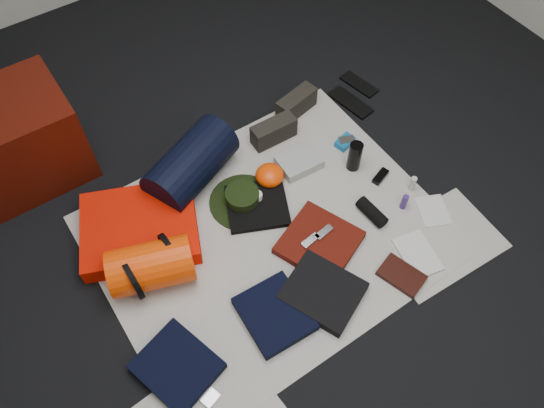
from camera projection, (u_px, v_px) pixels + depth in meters
floor at (269, 235)px, 2.60m from camera, size 4.50×4.50×0.02m
newspaper_mat at (269, 233)px, 2.58m from camera, size 1.60×1.30×0.01m
newspaper_sheet_front_right at (439, 242)px, 2.56m from camera, size 0.60×0.43×0.00m
red_cabinet at (18, 140)px, 2.61m from camera, size 0.57×0.47×0.47m
sleeping_pad at (140, 228)px, 2.54m from camera, size 0.67×0.62×0.10m
stuff_sack at (151, 266)px, 2.36m from camera, size 0.42×0.33×0.22m
sack_strap_left at (131, 277)px, 2.33m from camera, size 0.02×0.22×0.22m
sack_strap_right at (171, 255)px, 2.39m from camera, size 0.03×0.22×0.22m
navy_duffel at (191, 164)px, 2.65m from camera, size 0.55×0.42×0.25m
boonie_brim at (243, 202)px, 2.68m from camera, size 0.42×0.42×0.01m
boonie_crown at (242, 197)px, 2.64m from camera, size 0.17×0.17×0.07m
hiking_boot_left at (274, 131)px, 2.86m from camera, size 0.25×0.10×0.12m
hiking_boot_right at (296, 104)px, 2.97m from camera, size 0.26×0.14×0.12m
flip_flop_left at (351, 102)px, 3.06m from camera, size 0.14×0.29×0.02m
flip_flop_right at (359, 84)px, 3.14m from camera, size 0.13×0.25×0.01m
trousers_navy_a at (177, 366)px, 2.20m from camera, size 0.35×0.38×0.05m
trousers_navy_b at (275, 314)px, 2.33m from camera, size 0.29×0.32×0.05m
trousers_charcoal at (323, 292)px, 2.38m from camera, size 0.39×0.41×0.05m
black_tshirt at (257, 206)px, 2.65m from camera, size 0.39×0.38×0.03m
red_shirt at (319, 242)px, 2.53m from camera, size 0.43×0.43×0.04m
orange_stuff_sack at (270, 175)px, 2.71m from camera, size 0.19×0.19×0.10m
first_aid_pouch at (299, 162)px, 2.79m from camera, size 0.23×0.18×0.05m
water_bottle at (355, 156)px, 2.73m from camera, size 0.09×0.09×0.18m
speaker at (372, 212)px, 2.61m from camera, size 0.08×0.17×0.07m
compact_camera at (347, 141)px, 2.88m from camera, size 0.10×0.08×0.03m
cyan_case at (345, 142)px, 2.88m from camera, size 0.12×0.09×0.03m
toiletry_purple at (404, 202)px, 2.63m from camera, size 0.04×0.04×0.09m
toiletry_clear at (412, 184)px, 2.69m from camera, size 0.03×0.03×0.09m
paperback_book at (401, 275)px, 2.44m from camera, size 0.19×0.23×0.03m
map_booklet at (418, 254)px, 2.51m from camera, size 0.20×0.26×0.01m
map_printout at (433, 211)px, 2.65m from camera, size 0.20×0.22×0.01m
sunglasses at (380, 176)px, 2.75m from camera, size 0.11×0.07×0.03m
key_cluster at (209, 397)px, 2.15m from camera, size 0.09×0.09×0.01m
tape_roll at (257, 196)px, 2.64m from camera, size 0.05×0.05×0.04m
energy_bar_a at (310, 241)px, 2.50m from camera, size 0.10×0.05×0.01m
energy_bar_b at (324, 232)px, 2.52m from camera, size 0.10×0.05×0.01m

